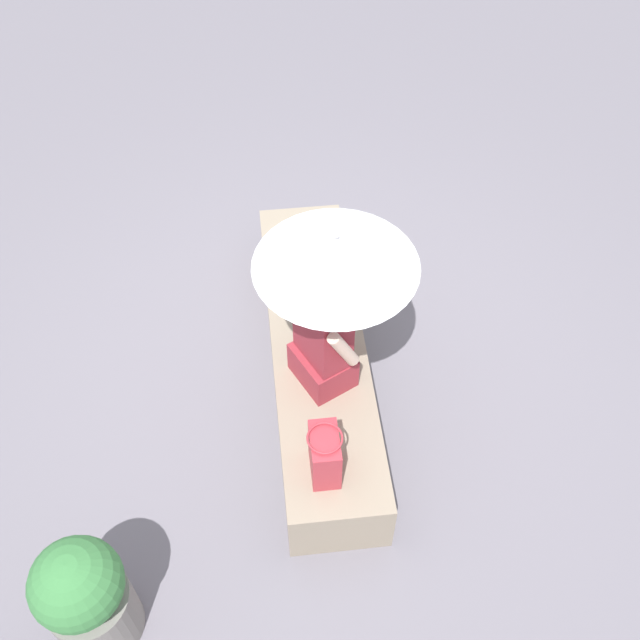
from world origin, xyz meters
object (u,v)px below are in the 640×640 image
(parasol, at_px, (336,252))
(handbag_black, at_px, (323,284))
(tote_bag_canvas, at_px, (310,248))
(planter_near, at_px, (86,597))
(person_seated, at_px, (323,336))
(shoulder_bag_spare, at_px, (325,454))

(parasol, bearing_deg, handbag_black, -178.94)
(tote_bag_canvas, xyz_separation_m, planter_near, (2.09, -1.31, -0.15))
(handbag_black, distance_m, planter_near, 2.21)
(handbag_black, relative_size, tote_bag_canvas, 1.17)
(person_seated, bearing_deg, planter_near, -47.75)
(person_seated, relative_size, planter_near, 1.09)
(parasol, distance_m, planter_near, 2.08)
(parasol, bearing_deg, person_seated, -40.47)
(parasol, distance_m, tote_bag_canvas, 1.15)
(parasol, xyz_separation_m, planter_near, (1.26, -1.36, -0.94))
(person_seated, xyz_separation_m, tote_bag_canvas, (-0.92, 0.02, -0.24))
(shoulder_bag_spare, distance_m, planter_near, 1.36)
(tote_bag_canvas, bearing_deg, person_seated, -1.55)
(shoulder_bag_spare, bearing_deg, tote_bag_canvas, 176.85)
(person_seated, bearing_deg, handbag_black, 173.22)
(handbag_black, bearing_deg, parasol, 1.06)
(person_seated, xyz_separation_m, planter_near, (1.17, -1.29, -0.39))
(handbag_black, xyz_separation_m, planter_near, (1.74, -1.35, -0.18))
(person_seated, distance_m, parasol, 0.57)
(parasol, xyz_separation_m, shoulder_bag_spare, (0.70, -0.14, -0.78))
(person_seated, distance_m, planter_near, 1.78)
(parasol, height_order, tote_bag_canvas, parasol)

